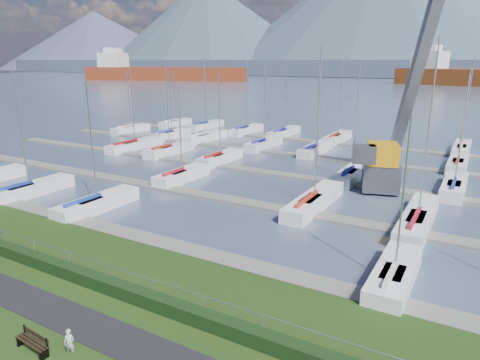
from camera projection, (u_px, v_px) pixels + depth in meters
The scene contains 11 objects.
path at pixel (75, 320), 19.39m from camera, with size 160.00×2.00×0.04m, color black.
water at pixel (461, 82), 239.00m from camera, with size 800.00×540.00×0.20m, color #465267.
hedge at pixel (117, 288), 21.47m from camera, with size 80.00×0.70×0.70m, color black.
fence at pixel (122, 270), 21.57m from camera, with size 0.04×0.04×80.00m, color #9B9DA4.
foothill at pixel (469, 69), 295.69m from camera, with size 900.00×80.00×12.00m, color #49546B.
docks at pixel (308, 178), 43.65m from camera, with size 90.00×41.60×0.25m.
bench_right at pixel (33, 342), 17.25m from camera, with size 1.83×0.55×0.85m.
person at pixel (69, 340), 17.11m from camera, with size 0.44×0.29×1.21m, color #ADADB4.
crane at pixel (393, 130), 38.83m from camera, with size 7.22×13.08×22.35m.
cargo_ship_west at pixel (159, 74), 259.92m from camera, with size 99.29×44.76×21.50m.
sailboat_fleet at pixel (320, 117), 45.81m from camera, with size 75.33×50.23×13.50m.
Camera 1 is at (14.94, -13.96, 11.38)m, focal length 32.00 mm.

